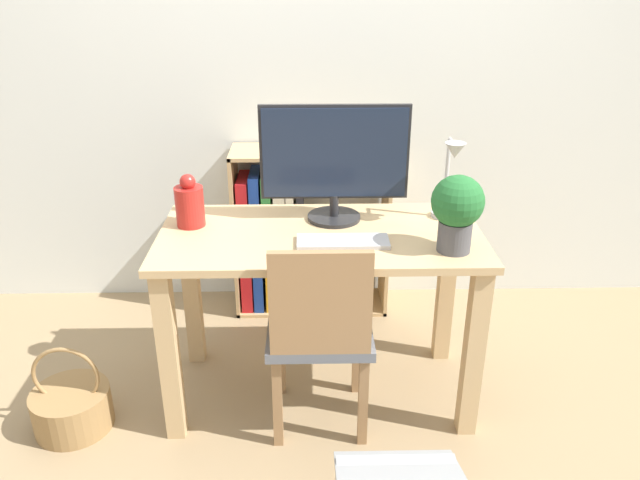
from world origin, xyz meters
TOP-DOWN VIEW (x-y plane):
  - ground_plane at (0.00, 0.00)m, footprint 10.00×10.00m
  - wall_back at (0.00, 0.92)m, footprint 8.00×0.05m
  - desk at (0.00, 0.00)m, footprint 1.26×0.62m
  - monitor at (0.06, 0.14)m, footprint 0.59×0.22m
  - keyboard at (0.08, -0.10)m, footprint 0.34×0.12m
  - vase at (-0.51, 0.09)m, footprint 0.11×0.11m
  - desk_lamp at (0.51, 0.10)m, footprint 0.10×0.19m
  - potted_plant at (0.48, -0.17)m, footprint 0.19×0.19m
  - chair at (-0.01, -0.22)m, footprint 0.40×0.40m
  - bookshelf at (-0.17, 0.75)m, footprint 0.79×0.28m
  - basket at (-1.00, -0.20)m, footprint 0.31×0.31m

SIDE VIEW (x-z plane):
  - ground_plane at x=0.00m, z-range 0.00..0.00m
  - basket at x=-1.00m, z-range -0.09..0.28m
  - bookshelf at x=-0.17m, z-range -0.03..0.84m
  - chair at x=-0.01m, z-range 0.04..0.87m
  - desk at x=0.00m, z-range 0.22..0.97m
  - keyboard at x=0.08m, z-range 0.75..0.77m
  - vase at x=-0.51m, z-range 0.74..0.95m
  - potted_plant at x=0.48m, z-range 0.78..1.06m
  - desk_lamp at x=0.51m, z-range 0.79..1.13m
  - monitor at x=0.06m, z-range 0.78..1.25m
  - wall_back at x=0.00m, z-range 0.00..2.60m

